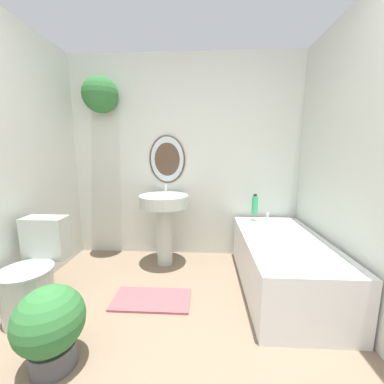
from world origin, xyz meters
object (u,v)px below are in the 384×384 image
(toilet, at_px, (34,276))
(pedestal_sink, at_px, (164,214))
(bathtub, at_px, (283,262))
(shampoo_bottle, at_px, (255,205))
(potted_plant, at_px, (50,325))

(toilet, distance_m, pedestal_sink, 1.29)
(bathtub, bearing_deg, pedestal_sink, 159.55)
(toilet, height_order, shampoo_bottle, shampoo_bottle)
(toilet, distance_m, shampoo_bottle, 2.21)
(bathtub, xyz_separation_m, potted_plant, (-1.63, -0.92, 0.02))
(bathtub, relative_size, shampoo_bottle, 6.10)
(shampoo_bottle, bearing_deg, toilet, -151.98)
(toilet, xyz_separation_m, pedestal_sink, (0.89, 0.89, 0.29))
(pedestal_sink, xyz_separation_m, potted_plant, (-0.44, -1.36, -0.32))
(shampoo_bottle, xyz_separation_m, potted_plant, (-1.48, -1.49, -0.40))
(bathtub, distance_m, shampoo_bottle, 0.73)
(potted_plant, bearing_deg, bathtub, 29.30)
(bathtub, bearing_deg, potted_plant, -150.70)
(shampoo_bottle, bearing_deg, bathtub, -74.76)
(pedestal_sink, distance_m, potted_plant, 1.46)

